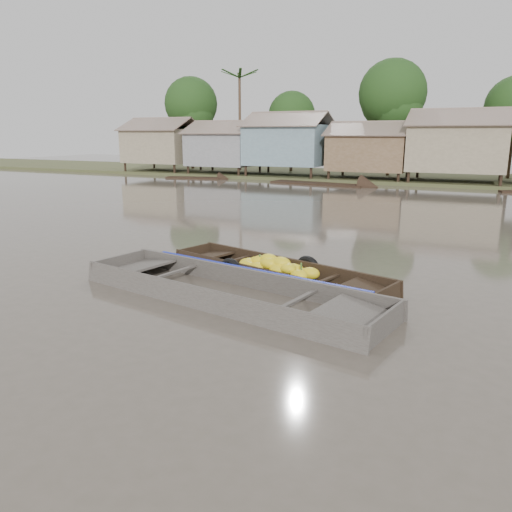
% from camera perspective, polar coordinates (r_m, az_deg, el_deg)
% --- Properties ---
extents(ground, '(120.00, 120.00, 0.00)m').
position_cam_1_polar(ground, '(11.36, -1.82, -4.95)').
color(ground, '#50493D').
rests_on(ground, ground).
extents(riverbank, '(120.00, 12.47, 10.22)m').
position_cam_1_polar(riverbank, '(41.49, 23.10, 11.98)').
color(riverbank, '#384723').
rests_on(riverbank, ground).
extents(banana_boat, '(6.42, 3.12, 0.85)m').
position_cam_1_polar(banana_boat, '(12.79, 1.96, -1.87)').
color(banana_boat, black).
rests_on(banana_boat, ground).
extents(viewer_boat, '(7.87, 3.37, 0.61)m').
position_cam_1_polar(viewer_boat, '(11.41, -3.04, -4.55)').
color(viewer_boat, '#3C3732').
rests_on(viewer_boat, ground).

